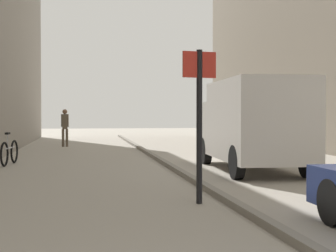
# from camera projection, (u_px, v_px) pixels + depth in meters

# --- Properties ---
(ground_plane) EXTENTS (80.00, 80.00, 0.00)m
(ground_plane) POSITION_uv_depth(u_px,v_px,m) (114.00, 168.00, 13.72)
(ground_plane) COLOR #A8A093
(kerb_strip) EXTENTS (0.16, 40.00, 0.12)m
(kerb_strip) POSITION_uv_depth(u_px,v_px,m) (169.00, 165.00, 13.99)
(kerb_strip) COLOR gray
(kerb_strip) RESTS_ON ground_plane
(pedestrian_main_foreground) EXTENTS (0.35, 0.23, 1.76)m
(pedestrian_main_foreground) POSITION_uv_depth(u_px,v_px,m) (65.00, 125.00, 23.02)
(pedestrian_main_foreground) COLOR brown
(pedestrian_main_foreground) RESTS_ON ground_plane
(delivery_van) EXTENTS (2.17, 5.25, 2.39)m
(delivery_van) POSITION_uv_depth(u_px,v_px,m) (251.00, 123.00, 13.24)
(delivery_van) COLOR silver
(delivery_van) RESTS_ON ground_plane
(street_sign_post) EXTENTS (0.60, 0.13, 2.60)m
(street_sign_post) POSITION_uv_depth(u_px,v_px,m) (199.00, 112.00, 8.29)
(street_sign_post) COLOR black
(street_sign_post) RESTS_ON ground_plane
(bicycle_leaning) EXTENTS (0.29, 1.76, 0.98)m
(bicycle_leaning) POSITION_uv_depth(u_px,v_px,m) (9.00, 152.00, 14.69)
(bicycle_leaning) COLOR black
(bicycle_leaning) RESTS_ON ground_plane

